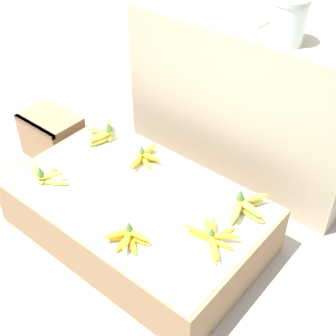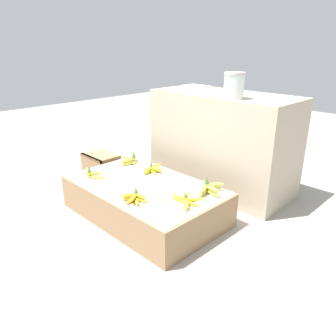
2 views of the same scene
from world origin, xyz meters
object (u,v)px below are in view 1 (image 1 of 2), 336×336
object	(u,v)px
banana_bunch_front_left	(45,175)
banana_bunch_front_midright	(128,238)
wooden_crate	(52,136)
banana_bunch_middle_right	(213,237)
banana_bunch_back_right	(245,206)
banana_bunch_back_midleft	(145,157)
glass_jar	(288,21)
banana_bunch_back_left	(104,133)

from	to	relation	value
banana_bunch_front_left	banana_bunch_front_midright	distance (m)	0.56
wooden_crate	banana_bunch_front_left	bearing A→B (deg)	-40.58
banana_bunch_front_midright	banana_bunch_middle_right	distance (m)	0.34
wooden_crate	banana_bunch_middle_right	size ratio (longest dim) A/B	1.45
banana_bunch_front_left	banana_bunch_back_right	world-z (taller)	banana_bunch_back_right
banana_bunch_middle_right	banana_bunch_back_right	size ratio (longest dim) A/B	0.95
banana_bunch_front_midright	banana_bunch_front_left	bearing A→B (deg)	176.62
banana_bunch_front_left	banana_bunch_front_midright	world-z (taller)	banana_bunch_front_left
banana_bunch_front_midright	banana_bunch_back_midleft	distance (m)	0.53
glass_jar	banana_bunch_back_left	bearing A→B (deg)	-148.71
banana_bunch_front_left	banana_bunch_middle_right	bearing A→B (deg)	13.11
banana_bunch_back_left	glass_jar	world-z (taller)	glass_jar
wooden_crate	banana_bunch_back_right	size ratio (longest dim) A/B	1.38
banana_bunch_front_midright	banana_bunch_back_right	bearing A→B (deg)	59.10
banana_bunch_front_midright	glass_jar	size ratio (longest dim) A/B	0.87
glass_jar	banana_bunch_back_right	bearing A→B (deg)	-71.33
banana_bunch_back_midleft	banana_bunch_back_right	world-z (taller)	banana_bunch_back_right
banana_bunch_front_left	banana_bunch_front_midright	size ratio (longest dim) A/B	1.40
banana_bunch_back_right	banana_bunch_front_left	bearing A→B (deg)	-153.54
wooden_crate	banana_bunch_front_midright	distance (m)	1.05
banana_bunch_back_right	banana_bunch_middle_right	bearing A→B (deg)	-92.65
banana_bunch_front_midright	banana_bunch_middle_right	size ratio (longest dim) A/B	0.73
banana_bunch_front_left	banana_bunch_back_left	size ratio (longest dim) A/B	1.06
banana_bunch_back_left	banana_bunch_front_midright	bearing A→B (deg)	-36.72
banana_bunch_middle_right	banana_bunch_back_left	world-z (taller)	banana_bunch_back_left
banana_bunch_front_left	glass_jar	bearing A→B (deg)	50.86
banana_bunch_back_left	banana_bunch_back_midleft	xyz separation A→B (m)	(0.29, -0.01, -0.01)
wooden_crate	banana_bunch_back_right	bearing A→B (deg)	2.83
banana_bunch_back_midleft	banana_bunch_front_midright	bearing A→B (deg)	-55.32
banana_bunch_back_right	glass_jar	size ratio (longest dim) A/B	1.24
banana_bunch_front_midright	banana_bunch_back_left	world-z (taller)	banana_bunch_back_left
banana_bunch_front_left	banana_bunch_back_midleft	bearing A→B (deg)	57.03
wooden_crate	banana_bunch_back_left	bearing A→B (deg)	8.38
banana_bunch_front_midright	banana_bunch_back_left	bearing A→B (deg)	143.28
banana_bunch_middle_right	glass_jar	xyz separation A→B (m)	(-0.13, 0.65, 0.66)
banana_bunch_middle_right	glass_jar	bearing A→B (deg)	101.68
banana_bunch_middle_right	banana_bunch_back_left	size ratio (longest dim) A/B	1.03
banana_bunch_front_left	banana_bunch_back_midleft	distance (m)	0.48
wooden_crate	glass_jar	xyz separation A→B (m)	(1.09, 0.49, 0.80)
banana_bunch_back_left	banana_bunch_back_right	size ratio (longest dim) A/B	0.93
banana_bunch_front_midright	banana_bunch_back_midleft	bearing A→B (deg)	124.68
banana_bunch_middle_right	banana_bunch_back_midleft	distance (m)	0.59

